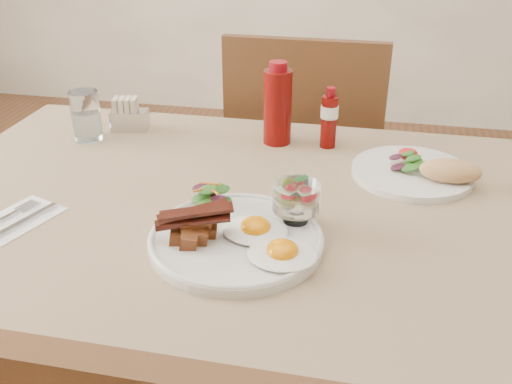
{
  "coord_description": "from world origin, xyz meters",
  "views": [
    {
      "loc": [
        0.17,
        -0.85,
        1.26
      ],
      "look_at": [
        0.0,
        -0.05,
        0.82
      ],
      "focal_mm": 40.0,
      "sensor_mm": 36.0,
      "label": 1
    }
  ],
  "objects_px": {
    "table": "(261,254)",
    "ketchup_bottle": "(278,106)",
    "main_plate": "(236,240)",
    "sugar_caddy": "(129,117)",
    "fruit_cup": "(296,197)",
    "hot_sauce_bottle": "(329,119)",
    "water_glass": "(86,118)",
    "second_plate": "(421,171)",
    "chair_far": "(305,168)"
  },
  "relations": [
    {
      "from": "ketchup_bottle",
      "to": "water_glass",
      "type": "distance_m",
      "value": 0.43
    },
    {
      "from": "hot_sauce_bottle",
      "to": "water_glass",
      "type": "xyz_separation_m",
      "value": [
        -0.54,
        -0.07,
        -0.02
      ]
    },
    {
      "from": "fruit_cup",
      "to": "ketchup_bottle",
      "type": "distance_m",
      "value": 0.37
    },
    {
      "from": "second_plate",
      "to": "water_glass",
      "type": "distance_m",
      "value": 0.73
    },
    {
      "from": "hot_sauce_bottle",
      "to": "water_glass",
      "type": "height_order",
      "value": "hot_sauce_bottle"
    },
    {
      "from": "ketchup_bottle",
      "to": "water_glass",
      "type": "relative_size",
      "value": 1.65
    },
    {
      "from": "fruit_cup",
      "to": "sugar_caddy",
      "type": "xyz_separation_m",
      "value": [
        -0.45,
        0.36,
        -0.03
      ]
    },
    {
      "from": "ketchup_bottle",
      "to": "sugar_caddy",
      "type": "distance_m",
      "value": 0.36
    },
    {
      "from": "chair_far",
      "to": "fruit_cup",
      "type": "distance_m",
      "value": 0.76
    },
    {
      "from": "chair_far",
      "to": "fruit_cup",
      "type": "xyz_separation_m",
      "value": [
        0.07,
        -0.71,
        0.29
      ]
    },
    {
      "from": "hot_sauce_bottle",
      "to": "main_plate",
      "type": "bearing_deg",
      "value": -104.0
    },
    {
      "from": "second_plate",
      "to": "water_glass",
      "type": "bearing_deg",
      "value": 175.86
    },
    {
      "from": "main_plate",
      "to": "ketchup_bottle",
      "type": "relative_size",
      "value": 1.53
    },
    {
      "from": "ketchup_bottle",
      "to": "fruit_cup",
      "type": "bearing_deg",
      "value": -75.28
    },
    {
      "from": "second_plate",
      "to": "hot_sauce_bottle",
      "type": "bearing_deg",
      "value": 148.26
    },
    {
      "from": "fruit_cup",
      "to": "ketchup_bottle",
      "type": "relative_size",
      "value": 0.43
    },
    {
      "from": "main_plate",
      "to": "water_glass",
      "type": "relative_size",
      "value": 2.53
    },
    {
      "from": "main_plate",
      "to": "second_plate",
      "type": "bearing_deg",
      "value": 45.38
    },
    {
      "from": "fruit_cup",
      "to": "second_plate",
      "type": "relative_size",
      "value": 0.33
    },
    {
      "from": "sugar_caddy",
      "to": "water_glass",
      "type": "height_order",
      "value": "water_glass"
    },
    {
      "from": "chair_far",
      "to": "ketchup_bottle",
      "type": "distance_m",
      "value": 0.47
    },
    {
      "from": "sugar_caddy",
      "to": "table",
      "type": "bearing_deg",
      "value": -50.43
    },
    {
      "from": "fruit_cup",
      "to": "water_glass",
      "type": "distance_m",
      "value": 0.59
    },
    {
      "from": "second_plate",
      "to": "table",
      "type": "bearing_deg",
      "value": -145.12
    },
    {
      "from": "second_plate",
      "to": "sugar_caddy",
      "type": "relative_size",
      "value": 2.65
    },
    {
      "from": "main_plate",
      "to": "hot_sauce_bottle",
      "type": "distance_m",
      "value": 0.44
    },
    {
      "from": "table",
      "to": "chair_far",
      "type": "height_order",
      "value": "chair_far"
    },
    {
      "from": "table",
      "to": "ketchup_bottle",
      "type": "relative_size",
      "value": 7.27
    },
    {
      "from": "ketchup_bottle",
      "to": "water_glass",
      "type": "bearing_deg",
      "value": -170.88
    },
    {
      "from": "second_plate",
      "to": "sugar_caddy",
      "type": "distance_m",
      "value": 0.67
    },
    {
      "from": "second_plate",
      "to": "water_glass",
      "type": "relative_size",
      "value": 2.19
    },
    {
      "from": "second_plate",
      "to": "water_glass",
      "type": "height_order",
      "value": "water_glass"
    },
    {
      "from": "table",
      "to": "chair_far",
      "type": "xyz_separation_m",
      "value": [
        0.0,
        0.66,
        -0.14
      ]
    },
    {
      "from": "main_plate",
      "to": "sugar_caddy",
      "type": "xyz_separation_m",
      "value": [
        -0.36,
        0.43,
        0.02
      ]
    },
    {
      "from": "sugar_caddy",
      "to": "ketchup_bottle",
      "type": "bearing_deg",
      "value": -10.93
    },
    {
      "from": "fruit_cup",
      "to": "ketchup_bottle",
      "type": "height_order",
      "value": "ketchup_bottle"
    },
    {
      "from": "main_plate",
      "to": "hot_sauce_bottle",
      "type": "bearing_deg",
      "value": 76.0
    },
    {
      "from": "table",
      "to": "water_glass",
      "type": "height_order",
      "value": "water_glass"
    },
    {
      "from": "table",
      "to": "water_glass",
      "type": "relative_size",
      "value": 12.0
    },
    {
      "from": "table",
      "to": "main_plate",
      "type": "height_order",
      "value": "main_plate"
    },
    {
      "from": "main_plate",
      "to": "fruit_cup",
      "type": "height_order",
      "value": "fruit_cup"
    },
    {
      "from": "main_plate",
      "to": "table",
      "type": "bearing_deg",
      "value": 79.91
    },
    {
      "from": "chair_far",
      "to": "hot_sauce_bottle",
      "type": "bearing_deg",
      "value": -76.15
    },
    {
      "from": "fruit_cup",
      "to": "main_plate",
      "type": "bearing_deg",
      "value": -142.28
    },
    {
      "from": "ketchup_bottle",
      "to": "hot_sauce_bottle",
      "type": "xyz_separation_m",
      "value": [
        0.11,
        -0.0,
        -0.02
      ]
    },
    {
      "from": "main_plate",
      "to": "sugar_caddy",
      "type": "bearing_deg",
      "value": 130.32
    },
    {
      "from": "table",
      "to": "chair_far",
      "type": "distance_m",
      "value": 0.68
    },
    {
      "from": "water_glass",
      "to": "second_plate",
      "type": "bearing_deg",
      "value": -4.14
    },
    {
      "from": "second_plate",
      "to": "ketchup_bottle",
      "type": "distance_m",
      "value": 0.34
    },
    {
      "from": "second_plate",
      "to": "hot_sauce_bottle",
      "type": "height_order",
      "value": "hot_sauce_bottle"
    }
  ]
}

